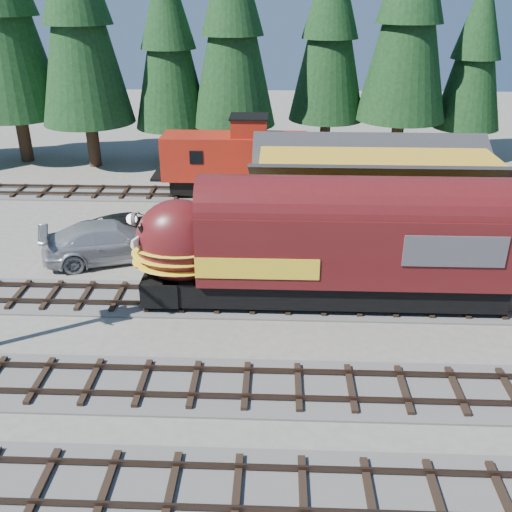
{
  "coord_description": "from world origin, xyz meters",
  "views": [
    {
      "loc": [
        -5.04,
        -17.79,
        12.59
      ],
      "look_at": [
        -5.89,
        4.0,
        2.22
      ],
      "focal_mm": 40.0,
      "sensor_mm": 36.0,
      "label": 1
    }
  ],
  "objects_px": {
    "depot": "(374,191)",
    "pickup_truck_a": "(133,231)",
    "caboose": "(236,160)",
    "pickup_truck_b": "(111,241)",
    "locomotive": "(314,250)"
  },
  "relations": [
    {
      "from": "caboose",
      "to": "pickup_truck_b",
      "type": "relative_size",
      "value": 1.38
    },
    {
      "from": "depot",
      "to": "locomotive",
      "type": "distance_m",
      "value": 7.38
    },
    {
      "from": "locomotive",
      "to": "pickup_truck_a",
      "type": "distance_m",
      "value": 10.81
    },
    {
      "from": "depot",
      "to": "pickup_truck_b",
      "type": "xyz_separation_m",
      "value": [
        -13.33,
        -2.42,
        -1.99
      ]
    },
    {
      "from": "pickup_truck_b",
      "to": "pickup_truck_a",
      "type": "bearing_deg",
      "value": -47.3
    },
    {
      "from": "locomotive",
      "to": "depot",
      "type": "bearing_deg",
      "value": 61.95
    },
    {
      "from": "depot",
      "to": "pickup_truck_b",
      "type": "distance_m",
      "value": 13.7
    },
    {
      "from": "locomotive",
      "to": "pickup_truck_b",
      "type": "relative_size",
      "value": 2.37
    },
    {
      "from": "caboose",
      "to": "pickup_truck_b",
      "type": "distance_m",
      "value": 11.48
    },
    {
      "from": "locomotive",
      "to": "pickup_truck_a",
      "type": "bearing_deg",
      "value": 148.5
    },
    {
      "from": "caboose",
      "to": "locomotive",
      "type": "bearing_deg",
      "value": -73.01
    },
    {
      "from": "locomotive",
      "to": "pickup_truck_b",
      "type": "bearing_deg",
      "value": 157.57
    },
    {
      "from": "pickup_truck_b",
      "to": "depot",
      "type": "bearing_deg",
      "value": -100.06
    },
    {
      "from": "depot",
      "to": "pickup_truck_a",
      "type": "bearing_deg",
      "value": -175.82
    },
    {
      "from": "locomotive",
      "to": "caboose",
      "type": "distance_m",
      "value": 14.64
    }
  ]
}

